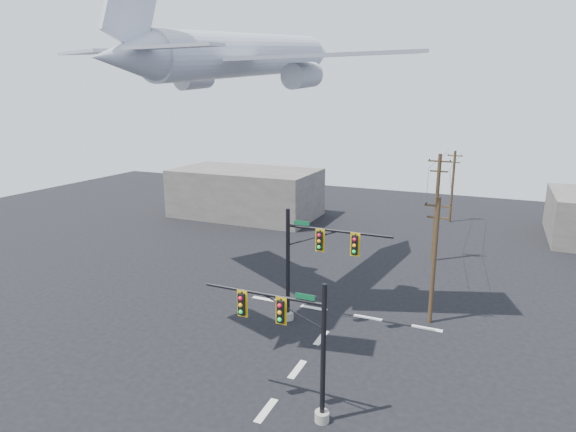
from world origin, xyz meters
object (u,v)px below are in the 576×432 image
at_px(airliner, 247,56).
at_px(signal_mast_far, 308,265).
at_px(utility_pole_a, 434,259).
at_px(utility_pole_c, 453,185).
at_px(utility_pole_b, 436,206).
at_px(signal_mast_near, 296,345).

bearing_deg(airliner, signal_mast_far, -110.89).
distance_m(utility_pole_a, airliner, 18.76).
bearing_deg(utility_pole_c, airliner, -100.93).
xyz_separation_m(utility_pole_b, utility_pole_c, (0.03, 15.93, -0.68)).
relative_size(utility_pole_b, airliner, 0.38).
bearing_deg(utility_pole_c, utility_pole_b, -79.24).
height_order(signal_mast_far, airliner, airliner).
distance_m(signal_mast_far, utility_pole_a, 8.32).
xyz_separation_m(signal_mast_near, utility_pole_a, (4.57, 12.72, 0.84)).
height_order(utility_pole_b, utility_pole_c, utility_pole_b).
bearing_deg(utility_pole_c, utility_pole_a, -76.24).
bearing_deg(signal_mast_near, utility_pole_a, 70.24).
bearing_deg(utility_pole_a, signal_mast_far, -149.86).
bearing_deg(signal_mast_far, signal_mast_near, -72.13).
distance_m(signal_mast_near, utility_pole_c, 42.07).
relative_size(signal_mast_far, utility_pole_c, 0.90).
distance_m(signal_mast_near, signal_mast_far, 9.70).
bearing_deg(signal_mast_far, utility_pole_b, 70.25).
distance_m(signal_mast_far, airliner, 14.99).
bearing_deg(utility_pole_c, signal_mast_near, -83.35).
xyz_separation_m(utility_pole_a, utility_pole_b, (-1.51, 13.30, 0.69)).
height_order(utility_pole_c, airliner, airliner).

